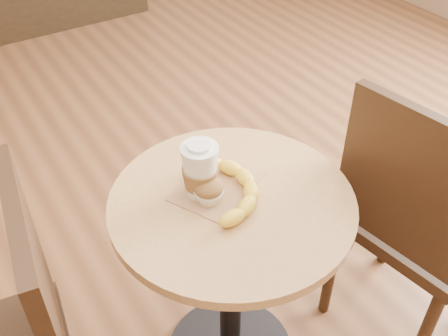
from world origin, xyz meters
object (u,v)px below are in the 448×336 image
(chair_right, at_px, (415,220))
(coffee_cup, at_px, (200,172))
(banana, at_px, (228,186))
(muffin, at_px, (209,190))
(cafe_table, at_px, (231,257))

(chair_right, height_order, coffee_cup, chair_right)
(coffee_cup, xyz_separation_m, banana, (0.06, -0.04, -0.05))
(chair_right, height_order, banana, chair_right)
(coffee_cup, distance_m, muffin, 0.05)
(chair_right, height_order, muffin, chair_right)
(muffin, bearing_deg, cafe_table, -25.90)
(chair_right, bearing_deg, banana, 58.79)
(coffee_cup, relative_size, banana, 0.57)
(cafe_table, height_order, muffin, muffin)
(coffee_cup, height_order, muffin, coffee_cup)
(coffee_cup, distance_m, banana, 0.09)
(coffee_cup, bearing_deg, banana, -28.53)
(muffin, xyz_separation_m, banana, (0.06, 0.00, -0.01))
(muffin, relative_size, banana, 0.28)
(cafe_table, bearing_deg, banana, 77.66)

